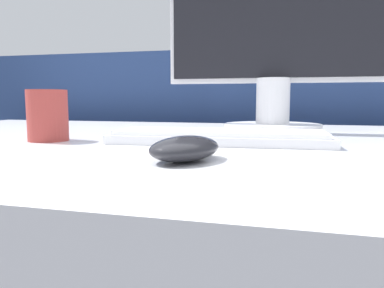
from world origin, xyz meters
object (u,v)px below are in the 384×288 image
object	(u,v)px
monitor	(275,14)
computer_mouse_near	(185,148)
keyboard	(219,137)
mug	(48,115)

from	to	relation	value
monitor	computer_mouse_near	bearing A→B (deg)	-100.78
computer_mouse_near	keyboard	bearing A→B (deg)	105.98
computer_mouse_near	mug	bearing A→B (deg)	171.35
computer_mouse_near	keyboard	distance (m)	0.21
keyboard	monitor	bearing A→B (deg)	69.66
monitor	keyboard	bearing A→B (deg)	-107.16
computer_mouse_near	keyboard	xyz separation A→B (m)	(0.01, 0.20, -0.00)
mug	monitor	bearing A→B (deg)	37.28
monitor	mug	xyz separation A→B (m)	(-0.41, -0.31, -0.23)
monitor	mug	size ratio (longest dim) A/B	5.63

